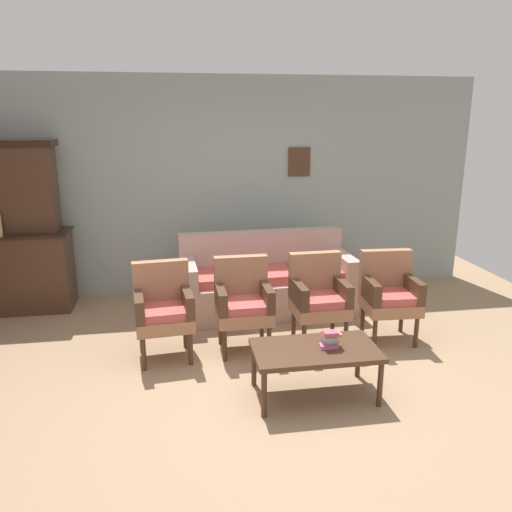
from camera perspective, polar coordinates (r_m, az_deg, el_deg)
name	(u,v)px	position (r m, az deg, el deg)	size (l,w,h in m)	color
ground_plane	(266,388)	(4.39, 1.08, -14.64)	(7.68, 7.68, 0.00)	#997A5B
wall_back_with_decor	(229,186)	(6.46, -3.07, 7.85)	(6.40, 0.09, 2.70)	#939E99
side_cabinet	(22,271)	(6.48, -24.91, -1.56)	(1.16, 0.55, 0.93)	#472D1E
cabinet_upper_hutch	(13,186)	(6.37, -25.73, 7.16)	(0.99, 0.38, 1.03)	#472D1E
floral_couch	(266,284)	(5.88, 1.15, -3.18)	(1.99, 0.88, 0.90)	tan
armchair_by_doorway	(163,307)	(4.79, -10.43, -5.64)	(0.57, 0.54, 0.90)	#9E6B4C
armchair_near_couch_end	(243,300)	(4.87, -1.47, -5.03)	(0.52, 0.49, 0.90)	#9E6B4C
armchair_row_middle	(319,295)	(5.04, 7.08, -4.43)	(0.53, 0.50, 0.90)	#9E6B4C
armchair_near_cabinet	(389,292)	(5.26, 14.80, -3.97)	(0.55, 0.52, 0.90)	#9E6B4C
coffee_table	(315,353)	(4.14, 6.71, -10.83)	(1.00, 0.56, 0.42)	#472D1E
book_stack_on_table	(330,339)	(4.11, 8.34, -9.25)	(0.17, 0.12, 0.14)	pink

